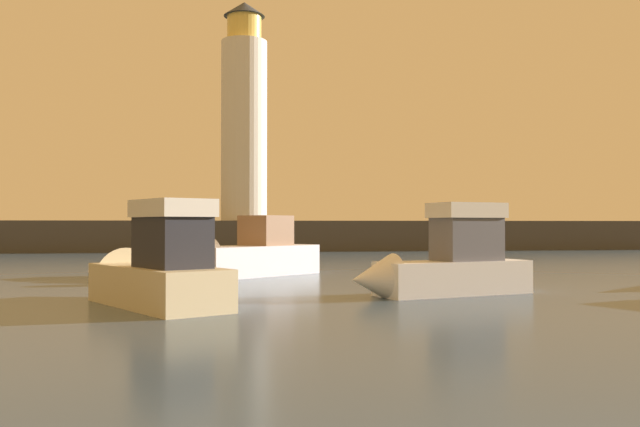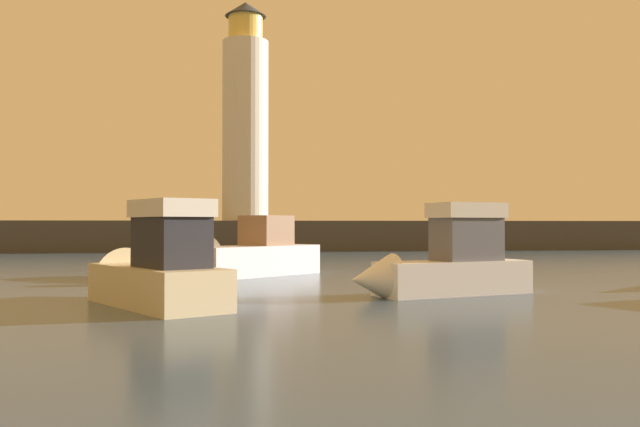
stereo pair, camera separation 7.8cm
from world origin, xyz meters
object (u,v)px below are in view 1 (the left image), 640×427
at_px(motorboat_0, 148,272).
at_px(mooring_buoy, 137,270).
at_px(motorboat_1, 237,257).
at_px(motorboat_2, 443,264).
at_px(lighthouse, 244,117).

bearing_deg(motorboat_0, mooring_buoy, 98.85).
distance_m(motorboat_1, motorboat_2, 9.91).
height_order(motorboat_1, mooring_buoy, motorboat_1).
relative_size(lighthouse, motorboat_0, 2.85).
bearing_deg(motorboat_2, lighthouse, 96.88).
relative_size(lighthouse, mooring_buoy, 18.06).
bearing_deg(motorboat_1, motorboat_2, -54.26).
xyz_separation_m(motorboat_1, motorboat_2, (5.79, -8.04, 0.14)).
xyz_separation_m(motorboat_1, mooring_buoy, (-3.53, -2.95, -0.29)).
distance_m(motorboat_0, mooring_buoy, 6.32).
relative_size(motorboat_2, mooring_buoy, 6.04).
height_order(motorboat_0, mooring_buoy, motorboat_0).
height_order(motorboat_0, motorboat_2, motorboat_2).
xyz_separation_m(motorboat_0, motorboat_1, (2.56, 9.18, -0.06)).
xyz_separation_m(motorboat_0, mooring_buoy, (-0.97, 6.23, -0.36)).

